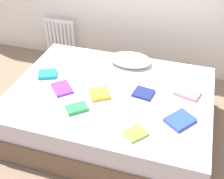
{
  "coord_description": "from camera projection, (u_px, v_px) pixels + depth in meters",
  "views": [
    {
      "loc": [
        0.67,
        -2.13,
        2.2
      ],
      "look_at": [
        0.0,
        0.05,
        0.48
      ],
      "focal_mm": 45.69,
      "sensor_mm": 36.0,
      "label": 1
    }
  ],
  "objects": [
    {
      "name": "textbook_pink",
      "position": [
        188.0,
        93.0,
        2.76
      ],
      "size": [
        0.27,
        0.23,
        0.03
      ],
      "primitive_type": "cube",
      "rotation": [
        0.0,
        0.0,
        -0.28
      ],
      "color": "pink",
      "rests_on": "bed"
    },
    {
      "name": "textbook_yellow",
      "position": [
        99.0,
        94.0,
        2.74
      ],
      "size": [
        0.24,
        0.24,
        0.04
      ],
      "primitive_type": "cube",
      "rotation": [
        0.0,
        0.0,
        0.56
      ],
      "color": "yellow",
      "rests_on": "bed"
    },
    {
      "name": "textbook_lime",
      "position": [
        136.0,
        133.0,
        2.33
      ],
      "size": [
        0.22,
        0.22,
        0.03
      ],
      "primitive_type": "cube",
      "rotation": [
        0.0,
        0.0,
        0.86
      ],
      "color": "#8CC638",
      "rests_on": "bed"
    },
    {
      "name": "pillow",
      "position": [
        130.0,
        60.0,
        3.18
      ],
      "size": [
        0.47,
        0.32,
        0.11
      ],
      "primitive_type": "ellipsoid",
      "color": "white",
      "rests_on": "bed"
    },
    {
      "name": "radiator",
      "position": [
        60.0,
        36.0,
        4.08
      ],
      "size": [
        0.45,
        0.04,
        0.48
      ],
      "color": "white",
      "rests_on": "ground"
    },
    {
      "name": "textbook_blue",
      "position": [
        180.0,
        120.0,
        2.45
      ],
      "size": [
        0.29,
        0.3,
        0.04
      ],
      "primitive_type": "cube",
      "rotation": [
        0.0,
        0.0,
        0.92
      ],
      "color": "#2847B7",
      "rests_on": "bed"
    },
    {
      "name": "textbook_teal",
      "position": [
        48.0,
        74.0,
        3.02
      ],
      "size": [
        0.24,
        0.22,
        0.04
      ],
      "primitive_type": "cube",
      "rotation": [
        0.0,
        0.0,
        0.42
      ],
      "color": "teal",
      "rests_on": "bed"
    },
    {
      "name": "textbook_purple",
      "position": [
        62.0,
        88.0,
        2.82
      ],
      "size": [
        0.27,
        0.28,
        0.03
      ],
      "primitive_type": "cube",
      "rotation": [
        0.0,
        0.0,
        -0.81
      ],
      "color": "purple",
      "rests_on": "bed"
    },
    {
      "name": "bed",
      "position": [
        111.0,
        110.0,
        2.96
      ],
      "size": [
        2.0,
        1.5,
        0.5
      ],
      "color": "brown",
      "rests_on": "ground"
    },
    {
      "name": "ground_plane",
      "position": [
        111.0,
        127.0,
        3.11
      ],
      "size": [
        8.0,
        8.0,
        0.0
      ],
      "primitive_type": "plane",
      "color": "#7F6651"
    },
    {
      "name": "textbook_green",
      "position": [
        77.0,
        108.0,
        2.58
      ],
      "size": [
        0.22,
        0.22,
        0.04
      ],
      "primitive_type": "cube",
      "rotation": [
        0.0,
        0.0,
        0.7
      ],
      "color": "green",
      "rests_on": "bed"
    },
    {
      "name": "textbook_navy",
      "position": [
        144.0,
        93.0,
        2.76
      ],
      "size": [
        0.21,
        0.2,
        0.03
      ],
      "primitive_type": "cube",
      "rotation": [
        0.0,
        0.0,
        -0.16
      ],
      "color": "navy",
      "rests_on": "bed"
    }
  ]
}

